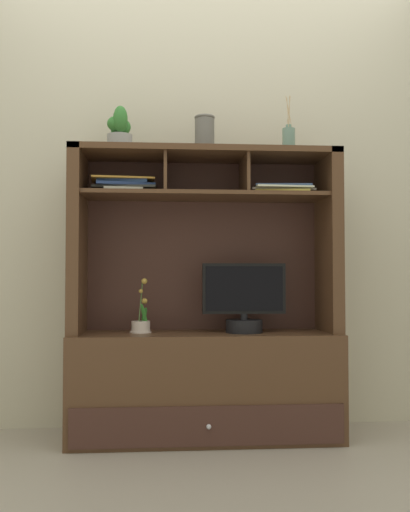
# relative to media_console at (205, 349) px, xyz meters

# --- Properties ---
(floor_plane) EXTENTS (6.00, 6.00, 0.02)m
(floor_plane) POSITION_rel_media_console_xyz_m (0.00, -0.01, -0.45)
(floor_plane) COLOR #A29989
(floor_plane) RESTS_ON ground
(back_wall) EXTENTS (6.00, 0.02, 2.80)m
(back_wall) POSITION_rel_media_console_xyz_m (0.00, 0.24, 0.96)
(back_wall) COLOR beige
(back_wall) RESTS_ON ground
(media_console) EXTENTS (1.34, 0.46, 1.45)m
(media_console) POSITION_rel_media_console_xyz_m (0.00, 0.00, 0.00)
(media_console) COLOR #4E331E
(media_console) RESTS_ON ground
(tv_monitor) EXTENTS (0.42, 0.19, 0.35)m
(tv_monitor) POSITION_rel_media_console_xyz_m (0.20, -0.04, 0.23)
(tv_monitor) COLOR black
(tv_monitor) RESTS_ON media_console
(potted_orchid) EXTENTS (0.11, 0.11, 0.27)m
(potted_orchid) POSITION_rel_media_console_xyz_m (-0.32, -0.01, 0.13)
(potted_orchid) COLOR beige
(potted_orchid) RESTS_ON media_console
(magazine_stack_left) EXTENTS (0.34, 0.23, 0.07)m
(magazine_stack_left) POSITION_rel_media_console_xyz_m (-0.41, 0.00, 0.83)
(magazine_stack_left) COLOR beige
(magazine_stack_left) RESTS_ON media_console
(magazine_stack_centre) EXTENTS (0.33, 0.23, 0.04)m
(magazine_stack_centre) POSITION_rel_media_console_xyz_m (0.39, -0.04, 0.81)
(magazine_stack_centre) COLOR gold
(magazine_stack_centre) RESTS_ON media_console
(diffuser_bottle) EXTENTS (0.07, 0.07, 0.30)m
(diffuser_bottle) POSITION_rel_media_console_xyz_m (0.44, -0.01, 1.08)
(diffuser_bottle) COLOR slate
(diffuser_bottle) RESTS_ON media_console
(potted_succulent) EXTENTS (0.15, 0.15, 0.22)m
(potted_succulent) POSITION_rel_media_console_xyz_m (-0.44, 0.01, 1.10)
(potted_succulent) COLOR gray
(potted_succulent) RESTS_ON media_console
(ceramic_vase) EXTENTS (0.11, 0.11, 0.19)m
(ceramic_vase) POSITION_rel_media_console_xyz_m (0.00, 0.02, 1.11)
(ceramic_vase) COLOR #605E56
(ceramic_vase) RESTS_ON media_console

